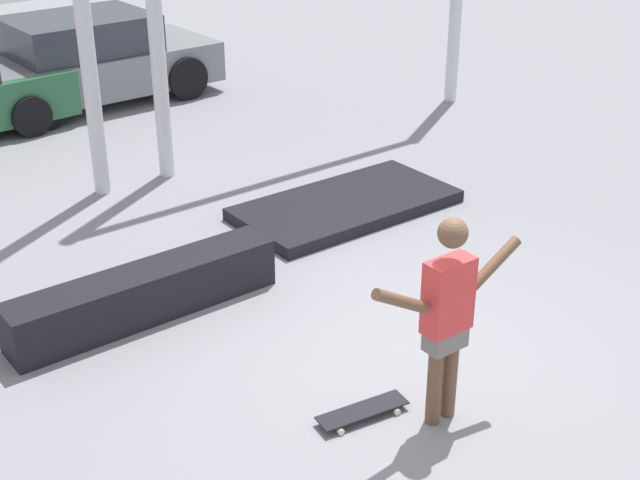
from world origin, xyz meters
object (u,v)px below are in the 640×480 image
manual_pad (346,205)px  grind_box (145,293)px  skateboard (362,411)px  skateboarder (447,311)px  parked_car_grey (89,60)px

manual_pad → grind_box: bearing=-167.1°
skateboard → skateboarder: bearing=-29.5°
skateboard → grind_box: size_ratio=0.30×
skateboard → manual_pad: manual_pad is taller
parked_car_grey → manual_pad: bearing=-86.4°
manual_pad → parked_car_grey: size_ratio=0.66×
grind_box → skateboard: bearing=-76.7°
manual_pad → parked_car_grey: bearing=94.1°
skateboarder → parked_car_grey: (1.61, 9.75, -0.31)m
skateboarder → manual_pad: size_ratio=0.66×
skateboard → manual_pad: (2.53, 3.24, 0.01)m
skateboarder → skateboard: bearing=142.7°
grind_box → manual_pad: grind_box is taller
skateboard → manual_pad: size_ratio=0.30×
skateboarder → parked_car_grey: 9.89m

